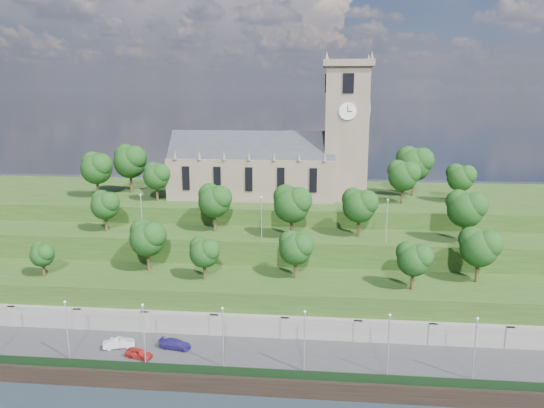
# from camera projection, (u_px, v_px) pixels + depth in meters

# --- Properties ---
(ground) EXTENTS (320.00, 320.00, 0.00)m
(ground) POSITION_uv_depth(u_px,v_px,m) (236.00, 394.00, 63.70)
(ground) COLOR black
(ground) RESTS_ON ground
(promenade) EXTENTS (160.00, 12.00, 2.00)m
(promenade) POSITION_uv_depth(u_px,v_px,m) (244.00, 361.00, 69.33)
(promenade) COLOR #2D2D30
(promenade) RESTS_ON ground
(quay_wall) EXTENTS (160.00, 0.50, 2.20)m
(quay_wall) POSITION_uv_depth(u_px,v_px,m) (236.00, 386.00, 63.42)
(quay_wall) COLOR black
(quay_wall) RESTS_ON ground
(fence) EXTENTS (160.00, 0.10, 1.20)m
(fence) POSITION_uv_depth(u_px,v_px,m) (237.00, 372.00, 63.74)
(fence) COLOR black
(fence) RESTS_ON promenade
(retaining_wall) EXTENTS (160.00, 2.10, 5.00)m
(retaining_wall) POSITION_uv_depth(u_px,v_px,m) (250.00, 331.00, 74.82)
(retaining_wall) COLOR slate
(retaining_wall) RESTS_ON ground
(embankment_lower) EXTENTS (160.00, 12.00, 8.00)m
(embankment_lower) POSITION_uv_depth(u_px,v_px,m) (256.00, 304.00, 80.37)
(embankment_lower) COLOR #223C14
(embankment_lower) RESTS_ON ground
(embankment_upper) EXTENTS (160.00, 10.00, 12.00)m
(embankment_upper) POSITION_uv_depth(u_px,v_px,m) (264.00, 268.00, 90.65)
(embankment_upper) COLOR #223C14
(embankment_upper) RESTS_ON ground
(hilltop) EXTENTS (160.00, 32.00, 15.00)m
(hilltop) POSITION_uv_depth(u_px,v_px,m) (275.00, 228.00, 110.76)
(hilltop) COLOR #223C14
(hilltop) RESTS_ON ground
(church) EXTENTS (38.60, 12.35, 27.60)m
(church) POSITION_uv_depth(u_px,v_px,m) (277.00, 159.00, 103.62)
(church) COLOR brown
(church) RESTS_ON hilltop
(trees_lower) EXTENTS (69.94, 9.08, 8.25)m
(trees_lower) POSITION_uv_depth(u_px,v_px,m) (290.00, 246.00, 78.56)
(trees_lower) COLOR #322613
(trees_lower) RESTS_ON embankment_lower
(trees_upper) EXTENTS (65.03, 8.70, 8.78)m
(trees_upper) POSITION_uv_depth(u_px,v_px,m) (300.00, 203.00, 86.78)
(trees_upper) COLOR #322613
(trees_upper) RESTS_ON embankment_upper
(trees_hilltop) EXTENTS (75.75, 15.79, 9.92)m
(trees_hilltop) POSITION_uv_depth(u_px,v_px,m) (262.00, 167.00, 103.62)
(trees_hilltop) COLOR #322613
(trees_hilltop) RESTS_ON hilltop
(lamp_posts_promenade) EXTENTS (60.36, 0.36, 8.03)m
(lamp_posts_promenade) POSITION_uv_depth(u_px,v_px,m) (223.00, 333.00, 64.93)
(lamp_posts_promenade) COLOR #B2B2B7
(lamp_posts_promenade) RESTS_ON promenade
(lamp_posts_upper) EXTENTS (40.36, 0.36, 7.10)m
(lamp_posts_upper) POSITION_uv_depth(u_px,v_px,m) (261.00, 214.00, 85.60)
(lamp_posts_upper) COLOR #B2B2B7
(lamp_posts_upper) RESTS_ON embankment_upper
(car_left) EXTENTS (3.90, 2.38, 1.24)m
(car_left) POSITION_uv_depth(u_px,v_px,m) (139.00, 353.00, 68.14)
(car_left) COLOR #AA201C
(car_left) RESTS_ON promenade
(car_middle) EXTENTS (4.32, 2.72, 1.35)m
(car_middle) POSITION_uv_depth(u_px,v_px,m) (119.00, 343.00, 70.86)
(car_middle) COLOR #B3B2B7
(car_middle) RESTS_ON promenade
(car_right) EXTENTS (4.55, 2.45, 1.25)m
(car_right) POSITION_uv_depth(u_px,v_px,m) (175.00, 344.00, 70.64)
(car_right) COLOR navy
(car_right) RESTS_ON promenade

